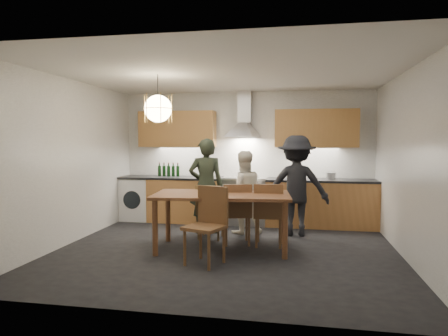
% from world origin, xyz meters
% --- Properties ---
extents(ground, '(5.00, 5.00, 0.00)m').
position_xyz_m(ground, '(0.00, 0.00, 0.00)').
color(ground, black).
rests_on(ground, ground).
extents(room_shell, '(5.02, 4.52, 2.61)m').
position_xyz_m(room_shell, '(0.00, 0.00, 1.71)').
color(room_shell, white).
rests_on(room_shell, ground).
extents(counter_run, '(5.00, 0.62, 0.90)m').
position_xyz_m(counter_run, '(0.02, 1.95, 0.45)').
color(counter_run, tan).
rests_on(counter_run, ground).
extents(range_stove, '(0.90, 0.60, 0.92)m').
position_xyz_m(range_stove, '(0.00, 1.94, 0.44)').
color(range_stove, silver).
rests_on(range_stove, ground).
extents(wall_fixtures, '(4.30, 0.54, 1.10)m').
position_xyz_m(wall_fixtures, '(0.00, 2.07, 1.87)').
color(wall_fixtures, tan).
rests_on(wall_fixtures, ground).
extents(pendant_lamp, '(0.43, 0.43, 0.70)m').
position_xyz_m(pendant_lamp, '(-1.00, -0.10, 2.10)').
color(pendant_lamp, black).
rests_on(pendant_lamp, ground).
extents(dining_table, '(2.09, 1.19, 0.84)m').
position_xyz_m(dining_table, '(-0.07, 0.04, 0.75)').
color(dining_table, brown).
rests_on(dining_table, ground).
extents(chair_back_left, '(0.42, 0.42, 0.91)m').
position_xyz_m(chair_back_left, '(-0.38, 0.60, 0.52)').
color(chair_back_left, brown).
rests_on(chair_back_left, ground).
extents(chair_back_mid, '(0.52, 0.52, 0.96)m').
position_xyz_m(chair_back_mid, '(0.12, 0.33, 0.55)').
color(chair_back_mid, brown).
rests_on(chair_back_mid, ground).
extents(chair_back_right, '(0.45, 0.45, 0.98)m').
position_xyz_m(chair_back_right, '(0.61, 0.30, 0.56)').
color(chair_back_right, brown).
rests_on(chair_back_right, ground).
extents(chair_front, '(0.59, 0.59, 1.02)m').
position_xyz_m(chair_front, '(-0.13, -0.62, 0.58)').
color(chair_front, brown).
rests_on(chair_front, ground).
extents(person_left, '(0.69, 0.54, 1.67)m').
position_xyz_m(person_left, '(-0.55, 1.06, 0.83)').
color(person_left, black).
rests_on(person_left, ground).
extents(person_mid, '(0.86, 0.78, 1.45)m').
position_xyz_m(person_mid, '(0.10, 1.14, 0.73)').
color(person_mid, white).
rests_on(person_mid, ground).
extents(person_right, '(1.12, 0.66, 1.72)m').
position_xyz_m(person_right, '(1.02, 1.17, 0.86)').
color(person_right, black).
rests_on(person_right, ground).
extents(mixing_bowl, '(0.34, 0.34, 0.07)m').
position_xyz_m(mixing_bowl, '(1.00, 1.95, 0.93)').
color(mixing_bowl, silver).
rests_on(mixing_bowl, counter_run).
extents(stock_pot, '(0.21, 0.21, 0.12)m').
position_xyz_m(stock_pot, '(1.65, 1.95, 0.96)').
color(stock_pot, '#A7A8AA').
rests_on(stock_pot, counter_run).
extents(wine_bottles, '(0.46, 0.07, 0.28)m').
position_xyz_m(wine_bottles, '(-1.55, 2.03, 1.04)').
color(wine_bottles, black).
rests_on(wine_bottles, counter_run).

